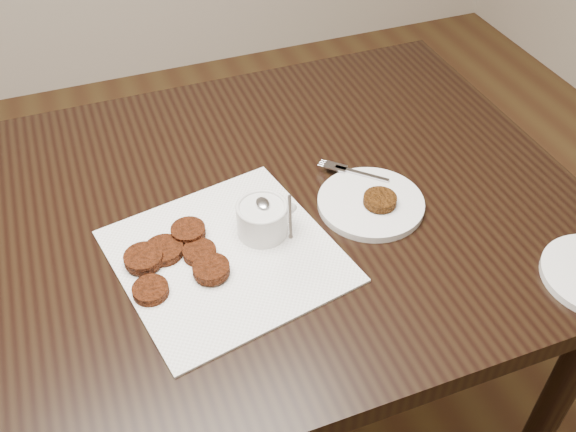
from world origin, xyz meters
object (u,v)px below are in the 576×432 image
object	(u,v)px
table	(220,345)
napkin	(226,256)
plate_with_patty	(371,200)
sauce_ramekin	(262,205)

from	to	relation	value
table	napkin	bearing A→B (deg)	-84.97
napkin	plate_with_patty	world-z (taller)	plate_with_patty
napkin	sauce_ramekin	world-z (taller)	sauce_ramekin
napkin	sauce_ramekin	size ratio (longest dim) A/B	2.79
table	napkin	distance (m)	0.39
napkin	plate_with_patty	distance (m)	0.28
napkin	sauce_ramekin	bearing A→B (deg)	22.08
table	plate_with_patty	bearing A→B (deg)	-14.86
napkin	plate_with_patty	xyz separation A→B (m)	(0.28, 0.03, 0.01)
napkin	sauce_ramekin	xyz separation A→B (m)	(0.07, 0.03, 0.06)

